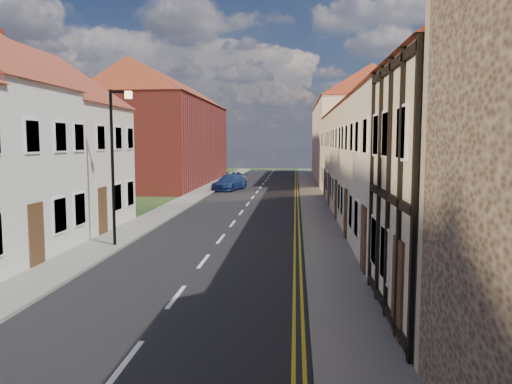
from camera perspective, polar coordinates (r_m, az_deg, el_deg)
name	(u,v)px	position (r m, az deg, el deg)	size (l,w,h in m)	color
road	(241,213)	(29.23, -1.71, -2.37)	(7.00, 90.00, 0.02)	black
pavement_left	(167,211)	(30.02, -10.09, -2.15)	(1.80, 90.00, 0.12)	slate
pavement_right	(317,213)	(29.08, 6.95, -2.35)	(1.80, 90.00, 0.12)	slate
cottage_r_white_near	(485,132)	(17.95, 24.71, 6.29)	(8.30, 6.00, 9.00)	#B5B3AB
cottage_r_cream_mid	(438,134)	(23.10, 20.09, 6.25)	(8.30, 5.20, 9.00)	white
cottage_r_pink	(410,136)	(28.34, 17.16, 6.17)	(8.30, 6.00, 9.00)	white
cottage_r_white_far	(391,137)	(33.63, 15.15, 6.14)	(8.30, 5.20, 9.00)	white
cottage_r_cream_far	(377,137)	(38.95, 13.69, 6.09)	(8.30, 6.00, 9.00)	#B5B3AB
cottage_l_pink	(30,137)	(25.82, -24.44, 5.75)	(8.30, 6.30, 8.80)	white
block_right_far	(354,131)	(54.13, 11.14, 6.87)	(8.30, 24.20, 10.50)	white
block_left_far	(169,130)	(50.34, -9.86, 6.99)	(8.30, 24.20, 10.50)	maroon
lamppost	(115,158)	(20.03, -15.86, 3.81)	(0.88, 0.15, 6.00)	black
car_far	(230,182)	(42.91, -3.02, 1.10)	(1.86, 4.57, 1.33)	navy
car_distant	(234,178)	(49.26, -2.51, 1.66)	(2.06, 4.46, 1.24)	#B1B4B9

